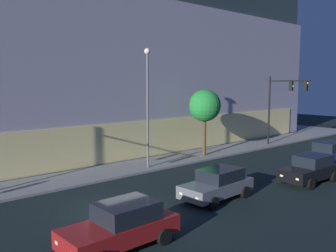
# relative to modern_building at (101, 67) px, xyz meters

# --- Properties ---
(ground_plane) EXTENTS (120.00, 120.00, 0.00)m
(ground_plane) POSITION_rel_modern_building_xyz_m (-13.72, -24.22, -8.25)
(ground_plane) COLOR black
(modern_building) EXTENTS (39.11, 30.66, 16.65)m
(modern_building) POSITION_rel_modern_building_xyz_m (0.00, 0.00, 0.00)
(modern_building) COLOR #4C4C51
(modern_building) RESTS_ON ground
(traffic_light_far_corner) EXTENTS (0.60, 4.13, 6.81)m
(traffic_light_far_corner) POSITION_rel_modern_building_xyz_m (8.76, -19.47, -3.31)
(traffic_light_far_corner) COLOR black
(traffic_light_far_corner) RESTS_ON sidewalk_corner
(street_lamp_sidewalk) EXTENTS (0.44, 0.44, 8.60)m
(street_lamp_sidewalk) POSITION_rel_modern_building_xyz_m (-7.00, -18.16, -2.75)
(street_lamp_sidewalk) COLOR #606060
(street_lamp_sidewalk) RESTS_ON sidewalk_corner
(sidewalk_tree) EXTENTS (2.73, 2.73, 5.63)m
(sidewalk_tree) POSITION_rel_modern_building_xyz_m (-0.57, -17.76, -3.87)
(sidewalk_tree) COLOR #503D1E
(sidewalk_tree) RESTS_ON sidewalk_corner
(car_red) EXTENTS (4.61, 2.25, 1.71)m
(car_red) POSITION_rel_modern_building_xyz_m (-15.64, -27.56, -7.39)
(car_red) COLOR maroon
(car_red) RESTS_ON ground
(car_grey) EXTENTS (4.44, 2.21, 1.66)m
(car_grey) POSITION_rel_modern_building_xyz_m (-8.43, -26.13, -7.40)
(car_grey) COLOR slate
(car_grey) RESTS_ON ground
(car_black) EXTENTS (4.58, 2.18, 1.73)m
(car_black) POSITION_rel_modern_building_xyz_m (-1.44, -27.81, -7.36)
(car_black) COLOR black
(car_black) RESTS_ON ground
(car_blue) EXTENTS (4.79, 2.15, 1.78)m
(car_blue) POSITION_rel_modern_building_xyz_m (4.40, -26.18, -7.35)
(car_blue) COLOR navy
(car_blue) RESTS_ON ground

